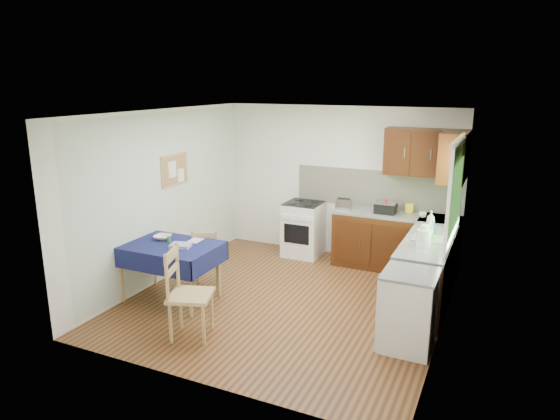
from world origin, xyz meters
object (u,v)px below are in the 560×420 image
at_px(dining_table, 169,252).
at_px(sandwich_press, 386,207).
at_px(chair_near, 186,291).
at_px(dish_rack, 429,238).
at_px(kettle, 424,237).
at_px(chair_far, 206,257).
at_px(toaster, 344,204).

xyz_separation_m(dining_table, sandwich_press, (2.33, 2.38, 0.31)).
distance_m(dining_table, chair_near, 1.09).
height_order(dish_rack, kettle, kettle).
bearing_deg(dish_rack, chair_near, -148.15).
distance_m(dining_table, kettle, 3.29).
xyz_separation_m(chair_near, kettle, (2.34, 1.70, 0.47)).
bearing_deg(dish_rack, sandwich_press, 118.20).
bearing_deg(chair_far, sandwich_press, -163.65).
bearing_deg(dish_rack, chair_far, -174.52).
xyz_separation_m(toaster, dish_rack, (1.49, -1.06, -0.06)).
xyz_separation_m(sandwich_press, kettle, (0.80, -1.42, 0.04)).
bearing_deg(chair_far, dining_table, 42.78).
height_order(toaster, dish_rack, dish_rack).
bearing_deg(toaster, chair_far, -143.99).
xyz_separation_m(dining_table, kettle, (3.13, 0.96, 0.35)).
height_order(toaster, sandwich_press, same).
bearing_deg(chair_far, chair_near, 88.79).
distance_m(chair_near, kettle, 2.93).
height_order(chair_far, sandwich_press, sandwich_press).
relative_size(chair_far, sandwich_press, 2.78).
bearing_deg(chair_far, toaster, -153.62).
height_order(chair_near, toaster, toaster).
bearing_deg(sandwich_press, chair_far, -127.12).
relative_size(chair_near, toaster, 4.43).
distance_m(dining_table, dish_rack, 3.41).
height_order(chair_near, sandwich_press, sandwich_press).
distance_m(chair_far, kettle, 2.99).
relative_size(dining_table, kettle, 4.42).
bearing_deg(chair_near, kettle, -72.43).
xyz_separation_m(dining_table, toaster, (1.66, 2.33, 0.30)).
bearing_deg(chair_near, dining_table, 28.04).
distance_m(toaster, sandwich_press, 0.66).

